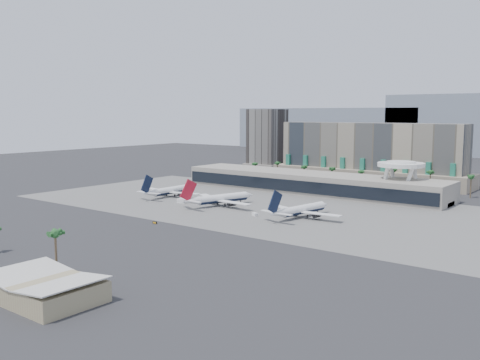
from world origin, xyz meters
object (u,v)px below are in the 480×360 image
Objects in this scene: airliner_centre at (220,198)px; taxiway_sign at (155,223)px; airliner_left at (170,190)px; service_vehicle_b at (255,214)px; airliner_right at (301,210)px; service_vehicle_a at (182,201)px.

taxiway_sign is at bearing -66.77° from airliner_centre.
airliner_left reaches higher than service_vehicle_b.
airliner_right reaches higher than taxiway_sign.
taxiway_sign is (-43.92, -52.04, -3.26)m from airliner_right.
airliner_right is (93.76, -6.89, 0.05)m from airliner_left.
airliner_right is at bearing -6.24° from service_vehicle_a.
airliner_centre reaches higher than service_vehicle_b.
service_vehicle_b is at bearing -143.64° from airliner_right.
airliner_right reaches higher than airliner_left.
service_vehicle_a reaches higher than taxiway_sign.
airliner_right is 8.96× the size of service_vehicle_a.
service_vehicle_a is at bearing -164.64° from service_vehicle_b.
service_vehicle_a reaches higher than service_vehicle_b.
airliner_centre is at bearing -173.01° from airliner_right.
taxiway_sign is at bearing -68.82° from service_vehicle_a.
service_vehicle_b is at bearing -15.87° from service_vehicle_a.
airliner_left is 8.87× the size of service_vehicle_a.
taxiway_sign is (6.53, -53.06, -3.48)m from airliner_centre.
airliner_right is 72.83m from service_vehicle_a.
airliner_left is 18.48× the size of taxiway_sign.
taxiway_sign is at bearing -99.58° from service_vehicle_b.
airliner_centre is 19.31× the size of taxiway_sign.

